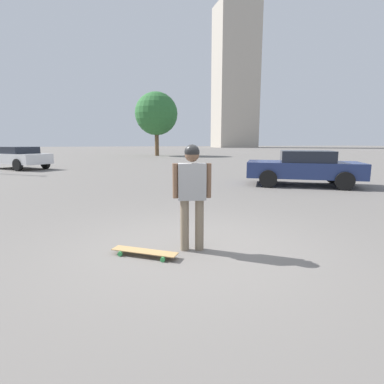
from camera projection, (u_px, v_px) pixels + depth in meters
The scene contains 7 objects.
ground_plane at pixel (192, 250), 4.56m from camera, with size 220.00×220.00×0.00m, color slate.
person at pixel (192, 188), 4.40m from camera, with size 0.28×0.56×1.59m.
skateboard at pixel (144, 252), 4.29m from camera, with size 0.71×0.92×0.08m.
car_parked_near at pixel (304, 167), 11.24m from camera, with size 3.60×4.43×1.30m.
car_parked_far at pixel (18, 157), 18.09m from camera, with size 4.24×4.25×1.34m.
building_block_distant at pixel (235, 79), 87.76m from camera, with size 8.92×11.88×39.98m.
tree_distant at pixel (156, 114), 34.85m from camera, with size 4.96×4.96×7.36m.
Camera 1 is at (4.19, -1.18, 1.62)m, focal length 28.00 mm.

